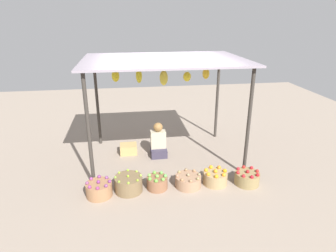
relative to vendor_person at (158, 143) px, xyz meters
The scene contains 10 objects.
ground_plane 0.35m from the vendor_person, 45.79° to the right, with size 14.00×14.00×0.00m, color gray.
market_stall_structure 1.75m from the vendor_person, 43.72° to the right, with size 3.29×2.29×2.21m.
vendor_person is the anchor object (origin of this frame).
basket_purple_onions 1.94m from the vendor_person, 129.89° to the right, with size 0.47×0.47×0.31m.
basket_limes 1.59m from the vendor_person, 116.92° to the right, with size 0.51×0.51×0.33m.
basket_green_apples 1.42m from the vendor_person, 97.65° to the right, with size 0.39×0.39×0.29m.
basket_potatoes 1.48m from the vendor_person, 74.32° to the right, with size 0.49×0.49×0.27m.
basket_oranges 1.69m from the vendor_person, 56.44° to the right, with size 0.46×0.46×0.31m.
basket_red_apples 2.15m from the vendor_person, 44.34° to the right, with size 0.47×0.47×0.30m.
wooden_crate_near_vendor 0.73m from the vendor_person, 166.20° to the left, with size 0.39×0.31×0.23m, color tan.
Camera 1 is at (-0.81, -5.99, 3.05)m, focal length 31.39 mm.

